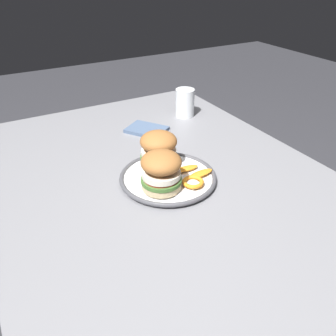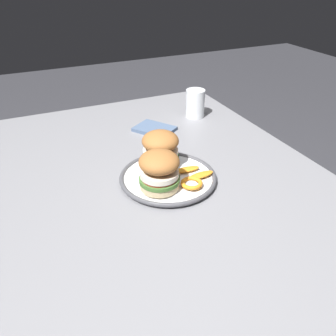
{
  "view_description": "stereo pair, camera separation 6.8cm",
  "coord_description": "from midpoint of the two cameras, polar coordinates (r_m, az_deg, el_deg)",
  "views": [
    {
      "loc": [
        0.66,
        -0.37,
        1.24
      ],
      "look_at": [
        -0.03,
        0.01,
        0.76
      ],
      "focal_mm": 36.9,
      "sensor_mm": 36.0,
      "label": 1
    },
    {
      "loc": [
        0.69,
        -0.31,
        1.24
      ],
      "look_at": [
        -0.03,
        0.01,
        0.76
      ],
      "focal_mm": 36.9,
      "sensor_mm": 36.0,
      "label": 2
    }
  ],
  "objects": [
    {
      "name": "sandwich_half_right",
      "position": [
        0.95,
        -3.59,
        3.13
      ],
      "size": [
        0.13,
        0.13,
        0.1
      ],
      "color": "beige",
      "rests_on": "dinner_plate"
    },
    {
      "name": "dining_table",
      "position": [
        0.97,
        -1.66,
        -7.63
      ],
      "size": [
        1.31,
        0.89,
        0.72
      ],
      "color": "gray",
      "rests_on": "ground"
    },
    {
      "name": "folded_napkin",
      "position": [
        1.21,
        -5.14,
        6.3
      ],
      "size": [
        0.16,
        0.15,
        0.01
      ],
      "primitive_type": "cube",
      "rotation": [
        0.0,
        0.0,
        0.6
      ],
      "color": "slate",
      "rests_on": "dining_table"
    },
    {
      "name": "drinking_glass",
      "position": [
        1.32,
        1.3,
        10.42
      ],
      "size": [
        0.07,
        0.07,
        0.1
      ],
      "color": "white",
      "rests_on": "dining_table"
    },
    {
      "name": "orange_peel_strip_long",
      "position": [
        0.95,
        0.9,
        -0.15
      ],
      "size": [
        0.03,
        0.08,
        0.01
      ],
      "color": "orange",
      "rests_on": "dinner_plate"
    },
    {
      "name": "sandwich_half_left",
      "position": [
        0.85,
        -3.39,
        -0.44
      ],
      "size": [
        0.13,
        0.13,
        0.1
      ],
      "color": "beige",
      "rests_on": "dinner_plate"
    },
    {
      "name": "orange_peel_curled",
      "position": [
        0.89,
        1.98,
        -2.39
      ],
      "size": [
        0.08,
        0.08,
        0.01
      ],
      "color": "orange",
      "rests_on": "dinner_plate"
    },
    {
      "name": "dinner_plate",
      "position": [
        0.93,
        -2.07,
        -1.65
      ],
      "size": [
        0.26,
        0.26,
        0.02
      ],
      "color": "white",
      "rests_on": "dining_table"
    },
    {
      "name": "orange_peel_strip_short",
      "position": [
        0.93,
        3.35,
        -0.95
      ],
      "size": [
        0.03,
        0.08,
        0.01
      ],
      "color": "orange",
      "rests_on": "dinner_plate"
    }
  ]
}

